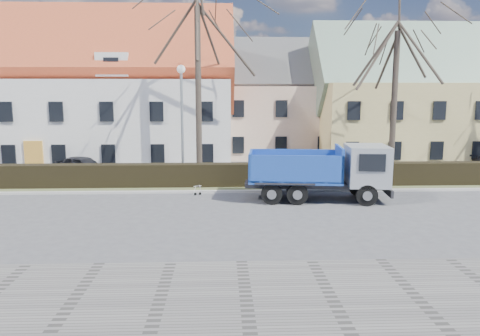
{
  "coord_description": "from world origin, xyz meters",
  "views": [
    {
      "loc": [
        -0.6,
        -20.09,
        5.35
      ],
      "look_at": [
        0.3,
        2.99,
        1.6
      ],
      "focal_mm": 35.0,
      "sensor_mm": 36.0,
      "label": 1
    }
  ],
  "objects_px": {
    "dump_truck": "(313,172)",
    "cart_frame": "(194,190)",
    "streetlight": "(182,125)",
    "parked_car_a": "(83,166)"
  },
  "relations": [
    {
      "from": "parked_car_a",
      "to": "cart_frame",
      "type": "bearing_deg",
      "value": -106.1
    },
    {
      "from": "cart_frame",
      "to": "parked_car_a",
      "type": "relative_size",
      "value": 0.16
    },
    {
      "from": "cart_frame",
      "to": "parked_car_a",
      "type": "height_order",
      "value": "parked_car_a"
    },
    {
      "from": "streetlight",
      "to": "cart_frame",
      "type": "xyz_separation_m",
      "value": [
        0.83,
        -3.06,
        -3.2
      ]
    },
    {
      "from": "dump_truck",
      "to": "parked_car_a",
      "type": "distance_m",
      "value": 15.48
    },
    {
      "from": "cart_frame",
      "to": "streetlight",
      "type": "bearing_deg",
      "value": 105.22
    },
    {
      "from": "streetlight",
      "to": "parked_car_a",
      "type": "distance_m",
      "value": 7.95
    },
    {
      "from": "dump_truck",
      "to": "streetlight",
      "type": "bearing_deg",
      "value": 153.7
    },
    {
      "from": "dump_truck",
      "to": "streetlight",
      "type": "xyz_separation_m",
      "value": [
        -6.82,
        4.3,
        2.05
      ]
    },
    {
      "from": "dump_truck",
      "to": "cart_frame",
      "type": "relative_size",
      "value": 11.6
    }
  ]
}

